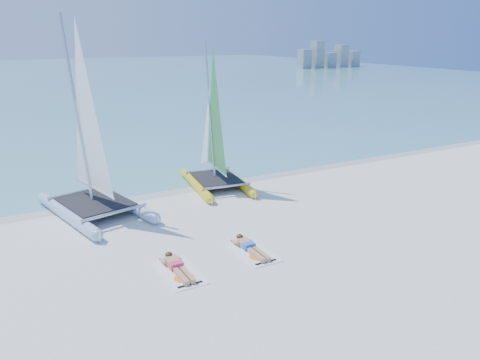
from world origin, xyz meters
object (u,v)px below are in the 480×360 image
Objects in this scene: towel_b at (253,252)px; sunbather_a at (177,266)px; catamaran_blue at (89,155)px; towel_a at (180,273)px; sunbather_b at (249,246)px; catamaran_yellow at (212,140)px.

sunbather_a is at bearing 178.37° from towel_b.
catamaran_blue is 6.27m from towel_a.
sunbather_b is at bearing -70.79° from catamaran_blue.
sunbather_b is (2.40, 0.12, 0.00)m from sunbather_a.
catamaran_yellow is 3.57× the size of sunbather_a.
catamaran_yellow is at bearing -1.55° from catamaran_blue.
catamaran_blue is 6.97m from towel_b.
catamaran_blue is 1.17× the size of catamaran_yellow.
sunbather_a is at bearing -92.37° from catamaran_blue.
towel_a is 2.42m from sunbather_b.
catamaran_blue reaches higher than catamaran_yellow.
catamaran_blue is at bearing 122.01° from sunbather_b.
towel_a is (-4.30, -6.86, -1.93)m from catamaran_yellow.
towel_b is (2.40, 0.12, 0.00)m from towel_a.
catamaran_yellow reaches higher than towel_b.
sunbather_a is 1.00× the size of sunbather_b.
towel_a is 0.22m from sunbather_a.
sunbather_a is at bearing 90.00° from towel_a.
sunbather_b reaches higher than towel_a.
catamaran_yellow is (5.33, 1.06, -0.21)m from catamaran_blue.
towel_b is (-1.90, -6.74, -1.93)m from catamaran_yellow.
catamaran_yellow is 3.57× the size of sunbather_b.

